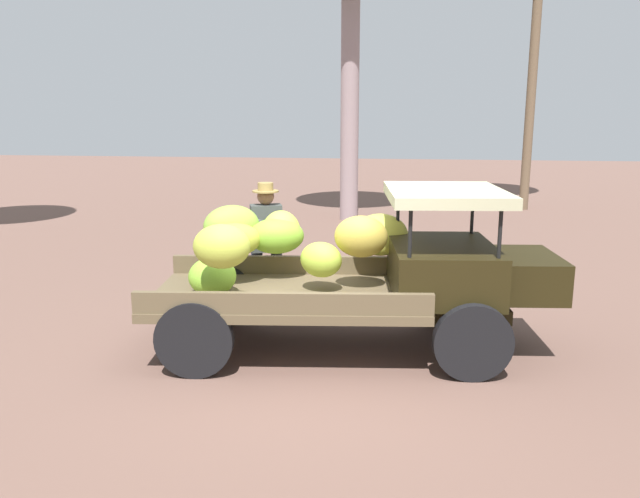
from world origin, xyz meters
name	(u,v)px	position (x,y,z in m)	size (l,w,h in m)	color
ground_plane	(324,358)	(0.00, 0.00, 0.00)	(60.00, 60.00, 0.00)	brown
truck	(362,270)	(0.38, 0.37, 0.92)	(4.57, 2.13, 1.84)	black
farmer	(267,240)	(-0.94, 1.43, 1.00)	(0.55, 0.51, 1.76)	#393B4F
loose_banana_bunch	(314,288)	(-0.44, 2.27, 0.14)	(0.49, 0.32, 0.28)	#B6CE4A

